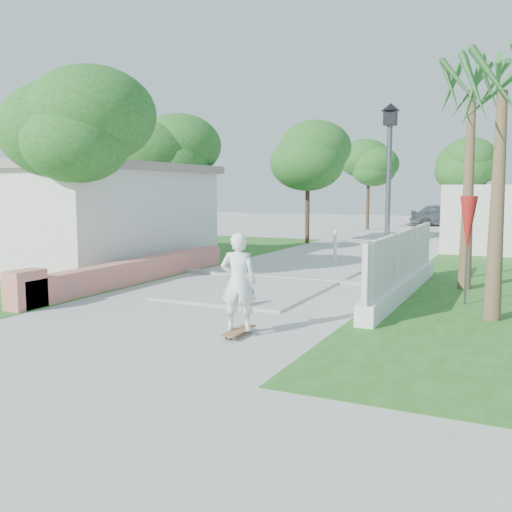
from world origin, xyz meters
The scene contains 20 objects.
ground centered at (0.00, 0.00, 0.00)m, with size 90.00×90.00×0.00m, color #B7B7B2.
path_strip centered at (0.00, 20.00, 0.03)m, with size 3.20×36.00×0.06m, color #B7B7B2.
curb centered at (0.00, 6.00, 0.05)m, with size 6.50×0.25×0.10m, color #999993.
grass_left centered at (-7.00, 8.00, 0.01)m, with size 8.00×20.00×0.01m, color #25611E.
pink_wall centered at (-3.30, 3.55, 0.31)m, with size 0.45×8.20×0.80m.
house_left centered at (-8.00, 6.00, 1.64)m, with size 8.40×7.40×3.23m.
lattice_fence centered at (3.40, 5.00, 0.54)m, with size 0.35×7.00×1.50m.
street_lamp centered at (2.90, 5.50, 2.43)m, with size 0.44×0.44×4.44m.
bollard centered at (0.20, 10.00, 0.58)m, with size 0.14×0.14×1.09m.
patio_umbrella centered at (4.80, 4.50, 1.69)m, with size 0.36×0.36×2.30m.
tree_left_near centered at (-4.48, 2.98, 3.82)m, with size 3.60×3.60×5.28m.
tree_left_mid centered at (-5.48, 8.48, 3.50)m, with size 3.20×3.20×4.85m.
tree_path_left centered at (-2.98, 15.98, 3.82)m, with size 3.40×3.40×5.23m.
tree_path_right centered at (3.22, 19.98, 3.49)m, with size 3.00×3.00×4.79m.
tree_path_far centered at (-2.78, 25.98, 3.82)m, with size 3.20×3.20×5.17m.
palm_far centered at (4.60, 6.50, 4.48)m, with size 1.80×1.80×5.30m.
palm_near centered at (5.40, 3.20, 3.95)m, with size 1.80×1.80×4.70m.
skateboarder centered at (1.19, 1.00, 0.77)m, with size 1.27×2.65×1.74m.
dog centered at (0.72, 2.16, 0.23)m, with size 0.39×0.60×0.42m.
parked_car centered at (1.13, 30.51, 0.75)m, with size 1.77×4.40×1.50m, color #B4B7BC.
Camera 1 is at (5.88, -8.16, 2.45)m, focal length 40.00 mm.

